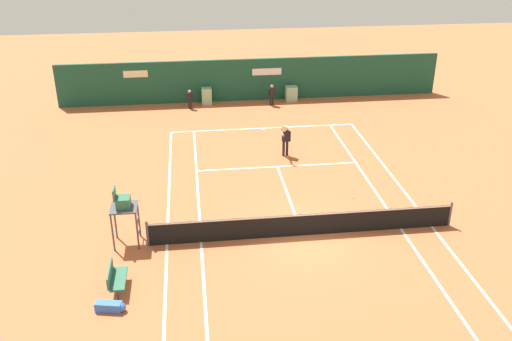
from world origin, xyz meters
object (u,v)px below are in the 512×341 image
(tennis_ball_mid_court, at_px, (201,168))
(tennis_ball_near_service_line, at_px, (353,197))
(player_bench, at_px, (115,277))
(ball_kid_left_post, at_px, (272,94))
(umpire_chair, at_px, (123,206))
(ball_kid_right_post, at_px, (190,98))
(tennis_ball_by_sideline, at_px, (331,132))
(player_on_baseline, at_px, (286,138))
(equipment_bag, at_px, (112,307))

(tennis_ball_mid_court, distance_m, tennis_ball_near_service_line, 7.62)
(player_bench, xyz_separation_m, tennis_ball_mid_court, (3.17, 9.15, -0.47))
(ball_kid_left_post, relative_size, tennis_ball_mid_court, 20.25)
(tennis_ball_near_service_line, bearing_deg, umpire_chair, -165.65)
(player_bench, bearing_deg, ball_kid_right_post, 171.29)
(umpire_chair, relative_size, tennis_ball_mid_court, 35.30)
(tennis_ball_near_service_line, bearing_deg, tennis_ball_by_sideline, 82.98)
(umpire_chair, relative_size, tennis_ball_near_service_line, 35.30)
(player_on_baseline, bearing_deg, player_bench, 51.14)
(equipment_bag, relative_size, tennis_ball_by_sideline, 14.64)
(ball_kid_left_post, xyz_separation_m, tennis_ball_mid_court, (-4.87, -9.09, -0.76))
(ball_kid_right_post, relative_size, tennis_ball_by_sideline, 18.13)
(player_bench, bearing_deg, player_on_baseline, 143.60)
(player_bench, distance_m, ball_kid_left_post, 19.93)
(player_on_baseline, xyz_separation_m, tennis_ball_by_sideline, (3.19, 2.96, -0.95))
(player_on_baseline, relative_size, tennis_ball_mid_court, 27.20)
(player_on_baseline, height_order, tennis_ball_by_sideline, player_on_baseline)
(tennis_ball_near_service_line, bearing_deg, equipment_bag, -146.77)
(ball_kid_right_post, bearing_deg, tennis_ball_near_service_line, 128.04)
(ball_kid_right_post, height_order, tennis_ball_near_service_line, ball_kid_right_post)
(equipment_bag, bearing_deg, tennis_ball_by_sideline, 52.98)
(umpire_chair, distance_m, player_on_baseline, 10.48)
(ball_kid_left_post, xyz_separation_m, tennis_ball_by_sideline, (2.69, -5.06, -0.76))
(equipment_bag, xyz_separation_m, ball_kid_left_post, (8.08, 19.35, 0.63))
(equipment_bag, bearing_deg, tennis_ball_near_service_line, 33.23)
(equipment_bag, bearing_deg, player_on_baseline, 56.20)
(equipment_bag, distance_m, tennis_ball_near_service_line, 11.73)
(tennis_ball_by_sideline, bearing_deg, tennis_ball_mid_court, -151.93)
(ball_kid_left_post, relative_size, tennis_ball_by_sideline, 20.25)
(player_on_baseline, relative_size, tennis_ball_by_sideline, 27.20)
(equipment_bag, height_order, tennis_ball_mid_court, equipment_bag)
(player_bench, relative_size, ball_kid_right_post, 1.08)
(tennis_ball_mid_court, bearing_deg, umpire_chair, -115.85)
(ball_kid_left_post, bearing_deg, tennis_ball_mid_court, 54.87)
(ball_kid_right_post, xyz_separation_m, tennis_ball_near_service_line, (6.96, -12.92, -0.68))
(tennis_ball_near_service_line, bearing_deg, tennis_ball_mid_court, 149.81)
(player_bench, height_order, tennis_ball_mid_court, player_bench)
(player_bench, distance_m, tennis_ball_mid_court, 9.69)
(ball_kid_left_post, height_order, tennis_ball_mid_court, ball_kid_left_post)
(umpire_chair, xyz_separation_m, ball_kid_right_post, (2.68, 15.39, -0.90))
(equipment_bag, xyz_separation_m, tennis_ball_by_sideline, (10.77, 14.29, -0.13))
(tennis_ball_mid_court, bearing_deg, player_bench, -109.11)
(tennis_ball_by_sideline, xyz_separation_m, tennis_ball_near_service_line, (-0.97, -7.86, 0.00))
(player_on_baseline, height_order, ball_kid_left_post, player_on_baseline)
(equipment_bag, relative_size, ball_kid_left_post, 0.72)
(ball_kid_right_post, xyz_separation_m, tennis_ball_mid_court, (0.38, -9.09, -0.68))
(ball_kid_right_post, bearing_deg, tennis_ball_by_sideline, 157.19)
(player_bench, relative_size, tennis_ball_mid_court, 19.56)
(player_bench, bearing_deg, equipment_bag, -2.54)
(player_bench, relative_size, tennis_ball_near_service_line, 19.56)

